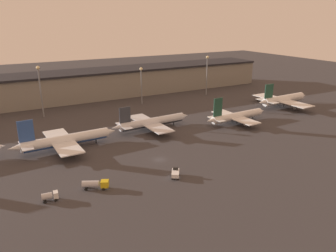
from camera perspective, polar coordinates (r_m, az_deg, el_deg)
name	(u,v)px	position (r m, az deg, el deg)	size (l,w,h in m)	color
ground	(160,160)	(117.68, -1.48, -5.87)	(600.00, 600.00, 0.00)	#383538
terminal_building	(81,85)	(210.38, -14.85, 6.90)	(255.09, 27.01, 17.10)	gray
airplane_1	(65,140)	(131.99, -17.46, -2.36)	(41.03, 30.84, 13.60)	white
airplane_2	(152,122)	(148.17, -2.85, 0.66)	(39.50, 30.91, 12.14)	silver
airplane_3	(237,116)	(160.96, 11.85, 1.69)	(36.64, 26.95, 13.58)	white
airplane_4	(283,100)	(197.81, 19.40, 4.37)	(39.23, 36.57, 14.07)	white
service_vehicle_0	(50,196)	(97.93, -19.88, -11.40)	(4.55, 2.45, 2.56)	white
service_vehicle_1	(175,173)	(105.04, 1.30, -8.22)	(4.54, 5.32, 2.77)	white
service_vehicle_2	(95,184)	(100.35, -12.56, -9.84)	(7.87, 5.29, 2.71)	gold
lamp_post_1	(40,85)	(175.37, -21.40, 6.64)	(1.80, 1.80, 25.89)	slate
lamp_post_2	(141,80)	(190.46, -4.66, 7.92)	(1.80, 1.80, 21.37)	slate
lamp_post_3	(207,71)	(212.60, 6.81, 9.56)	(1.80, 1.80, 25.42)	slate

